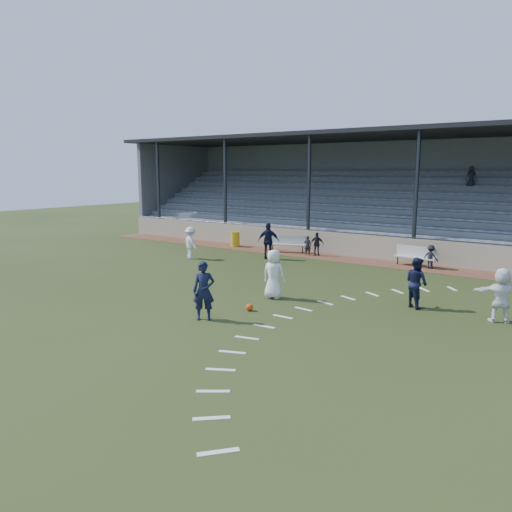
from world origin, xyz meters
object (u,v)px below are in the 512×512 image
(bench_left, at_px, (289,242))
(player_white_lead, at_px, (274,274))
(football, at_px, (249,307))
(bench_right, at_px, (416,254))
(player_navy_lead, at_px, (204,291))
(trash_bin, at_px, (235,239))

(bench_left, distance_m, player_white_lead, 10.16)
(football, bearing_deg, bench_right, 80.18)
(bench_right, bearing_deg, player_white_lead, -98.41)
(player_white_lead, height_order, player_navy_lead, player_navy_lead)
(bench_right, bearing_deg, bench_left, -174.46)
(bench_left, height_order, trash_bin, bench_left)
(bench_left, relative_size, player_white_lead, 1.14)
(football, xyz_separation_m, player_navy_lead, (-0.56, -1.58, 0.79))
(trash_bin, height_order, player_navy_lead, player_navy_lead)
(player_white_lead, relative_size, player_navy_lead, 0.97)
(bench_right, distance_m, trash_bin, 10.83)
(bench_right, distance_m, football, 10.92)
(bench_left, bearing_deg, player_white_lead, -81.47)
(bench_right, xyz_separation_m, player_navy_lead, (-2.42, -12.33, 0.32))
(bench_right, distance_m, player_navy_lead, 12.57)
(trash_bin, distance_m, player_navy_lead, 14.83)
(player_white_lead, xyz_separation_m, player_navy_lead, (-0.27, -3.41, 0.03))
(trash_bin, bearing_deg, bench_right, 0.65)
(player_navy_lead, bearing_deg, bench_left, 73.64)
(football, height_order, player_navy_lead, player_navy_lead)
(player_white_lead, bearing_deg, bench_left, -65.78)
(football, distance_m, player_white_lead, 2.01)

